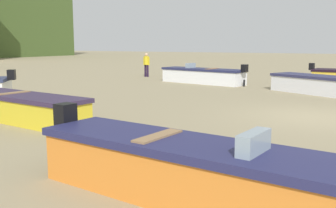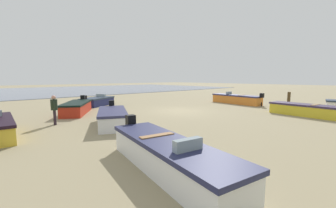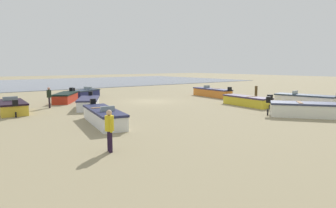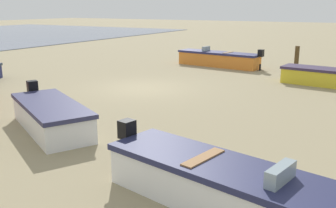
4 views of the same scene
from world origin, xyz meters
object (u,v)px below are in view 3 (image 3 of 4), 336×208
at_px(boat_orange_0, 212,92).
at_px(boat_yellow_5, 247,101).
at_px(boat_yellow_6, 12,107).
at_px(boat_navy_4, 84,93).
at_px(boat_red_7, 66,97).
at_px(mooring_post_near_water, 256,93).
at_px(boat_white_1, 89,103).
at_px(beach_walker_foreground, 49,96).
at_px(beach_walker_distant, 109,127).
at_px(boat_white_8, 309,110).
at_px(boat_white_3, 305,100).
at_px(boat_white_2, 103,116).

relative_size(boat_orange_0, boat_yellow_5, 1.16).
height_order(boat_yellow_5, boat_yellow_6, boat_yellow_6).
relative_size(boat_orange_0, boat_yellow_6, 1.26).
bearing_deg(boat_navy_4, boat_red_7, -73.00).
height_order(boat_navy_4, mooring_post_near_water, mooring_post_near_water).
distance_m(boat_white_1, mooring_post_near_water, 16.16).
height_order(beach_walker_foreground, beach_walker_distant, same).
distance_m(boat_yellow_5, boat_white_8, 5.87).
height_order(boat_white_3, boat_yellow_5, boat_white_3).
height_order(boat_white_1, boat_white_3, boat_white_3).
xyz_separation_m(boat_navy_4, boat_yellow_6, (8.16, 7.24, 0.02)).
bearing_deg(boat_orange_0, beach_walker_distant, -139.80).
bearing_deg(boat_white_2, boat_white_8, 164.00).
bearing_deg(boat_yellow_6, boat_yellow_5, -21.52).
xyz_separation_m(boat_white_2, beach_walker_foreground, (0.53, -8.48, 0.52)).
distance_m(boat_navy_4, boat_yellow_5, 16.82).
height_order(boat_navy_4, beach_walker_distant, beach_walker_distant).
bearing_deg(boat_red_7, boat_orange_0, -165.95).
distance_m(boat_yellow_6, mooring_post_near_water, 21.38).
height_order(boat_white_2, boat_white_3, boat_white_3).
height_order(boat_white_1, boat_white_2, boat_white_2).
relative_size(boat_white_2, boat_yellow_5, 1.14).
xyz_separation_m(boat_orange_0, boat_white_2, (15.64, 6.64, -0.02)).
distance_m(boat_yellow_5, beach_walker_distant, 15.67).
xyz_separation_m(boat_yellow_5, beach_walker_distant, (14.84, 4.99, 0.55)).
distance_m(boat_white_2, boat_yellow_5, 12.67).
distance_m(boat_orange_0, beach_walker_foreground, 16.28).
height_order(boat_white_8, mooring_post_near_water, mooring_post_near_water).
bearing_deg(mooring_post_near_water, boat_white_2, 7.81).
relative_size(mooring_post_near_water, beach_walker_foreground, 0.80).
xyz_separation_m(boat_red_7, boat_white_8, (-9.73, 17.29, 0.04)).
distance_m(boat_orange_0, boat_navy_4, 13.52).
xyz_separation_m(boat_yellow_6, beach_walker_distant, (-1.16, 12.63, 0.54)).
bearing_deg(boat_orange_0, boat_white_3, -76.03).
bearing_deg(boat_yellow_5, beach_walker_foreground, 153.36).
bearing_deg(boat_navy_4, boat_white_2, -48.17).
relative_size(boat_yellow_5, boat_red_7, 1.13).
height_order(boat_yellow_6, beach_walker_distant, beach_walker_distant).
relative_size(boat_white_1, boat_white_2, 0.75).
bearing_deg(boat_white_3, boat_white_1, 137.58).
bearing_deg(boat_red_7, boat_white_3, 169.66).
height_order(boat_white_1, beach_walker_foreground, beach_walker_foreground).
distance_m(boat_orange_0, boat_white_3, 9.56).
distance_m(boat_yellow_6, boat_red_7, 6.39).
relative_size(boat_orange_0, boat_white_1, 1.35).
relative_size(boat_white_1, boat_yellow_5, 0.86).
bearing_deg(boat_navy_4, boat_yellow_6, -78.46).
relative_size(boat_navy_4, boat_red_7, 0.89).
height_order(boat_orange_0, boat_red_7, boat_orange_0).
relative_size(boat_white_1, boat_navy_4, 1.09).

